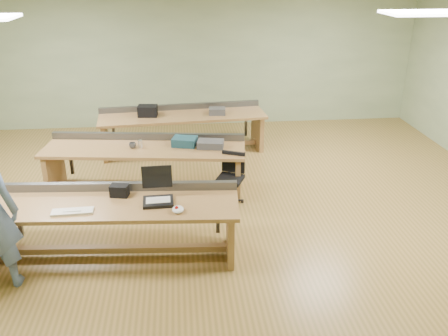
% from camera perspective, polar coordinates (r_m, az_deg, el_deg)
% --- Properties ---
extents(floor, '(10.00, 10.00, 0.00)m').
position_cam_1_polar(floor, '(7.42, -2.45, -4.35)').
color(floor, olive).
rests_on(floor, ground).
extents(ceiling, '(10.00, 10.00, 0.00)m').
position_cam_1_polar(ceiling, '(6.58, -2.92, 19.43)').
color(ceiling, silver).
rests_on(ceiling, wall_back).
extents(wall_back, '(10.00, 0.04, 3.00)m').
position_cam_1_polar(wall_back, '(10.74, -3.90, 12.93)').
color(wall_back, '#9BAC82').
rests_on(wall_back, floor).
extents(wall_front, '(10.00, 0.04, 3.00)m').
position_cam_1_polar(wall_front, '(3.24, 1.45, -13.89)').
color(wall_front, '#9BAC82').
rests_on(wall_front, floor).
extents(fluor_panels, '(6.20, 3.50, 0.03)m').
position_cam_1_polar(fluor_panels, '(6.58, -2.92, 19.17)').
color(fluor_panels, white).
rests_on(fluor_panels, ceiling).
extents(workbench_front, '(3.19, 1.06, 0.86)m').
position_cam_1_polar(workbench_front, '(6.10, -13.27, -5.61)').
color(workbench_front, olive).
rests_on(workbench_front, floor).
extents(workbench_mid, '(3.30, 1.27, 0.86)m').
position_cam_1_polar(workbench_mid, '(7.77, -9.46, 1.26)').
color(workbench_mid, olive).
rests_on(workbench_mid, floor).
extents(workbench_back, '(3.27, 1.12, 0.86)m').
position_cam_1_polar(workbench_back, '(9.35, -4.99, 5.36)').
color(workbench_back, olive).
rests_on(workbench_back, floor).
extents(laptop_base, '(0.38, 0.32, 0.04)m').
position_cam_1_polar(laptop_base, '(5.88, -7.92, -4.03)').
color(laptop_base, black).
rests_on(laptop_base, workbench_front).
extents(laptop_screen, '(0.37, 0.03, 0.29)m').
position_cam_1_polar(laptop_screen, '(5.89, -8.08, -1.05)').
color(laptop_screen, black).
rests_on(laptop_screen, laptop_base).
extents(keyboard, '(0.49, 0.18, 0.03)m').
position_cam_1_polar(keyboard, '(5.89, -17.77, -5.02)').
color(keyboard, beige).
rests_on(keyboard, workbench_front).
extents(trackball_mouse, '(0.14, 0.17, 0.07)m').
position_cam_1_polar(trackball_mouse, '(5.64, -5.56, -4.98)').
color(trackball_mouse, white).
rests_on(trackball_mouse, workbench_front).
extents(camera_bag, '(0.25, 0.18, 0.15)m').
position_cam_1_polar(camera_bag, '(6.11, -12.47, -2.67)').
color(camera_bag, black).
rests_on(camera_bag, workbench_front).
extents(task_chair, '(0.57, 0.57, 0.80)m').
position_cam_1_polar(task_chair, '(7.34, 0.80, -2.09)').
color(task_chair, black).
rests_on(task_chair, floor).
extents(parts_bin_teal, '(0.44, 0.37, 0.13)m').
position_cam_1_polar(parts_bin_teal, '(7.66, -4.77, 3.20)').
color(parts_bin_teal, '#163A48').
rests_on(parts_bin_teal, workbench_mid).
extents(parts_bin_grey, '(0.45, 0.33, 0.11)m').
position_cam_1_polar(parts_bin_grey, '(7.55, -1.63, 2.89)').
color(parts_bin_grey, '#3B3C3E').
rests_on(parts_bin_grey, workbench_mid).
extents(mug, '(0.14, 0.14, 0.09)m').
position_cam_1_polar(mug, '(7.67, -10.96, 2.69)').
color(mug, '#3B3C3E').
rests_on(mug, workbench_mid).
extents(drinks_can, '(0.08, 0.08, 0.12)m').
position_cam_1_polar(drinks_can, '(7.65, -10.03, 2.86)').
color(drinks_can, silver).
rests_on(drinks_can, workbench_mid).
extents(storage_box_back, '(0.38, 0.29, 0.21)m').
position_cam_1_polar(storage_box_back, '(9.24, -9.17, 6.80)').
color(storage_box_back, black).
rests_on(storage_box_back, workbench_back).
extents(tray_back, '(0.33, 0.26, 0.13)m').
position_cam_1_polar(tray_back, '(9.24, -0.83, 6.85)').
color(tray_back, '#3B3C3E').
rests_on(tray_back, workbench_back).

